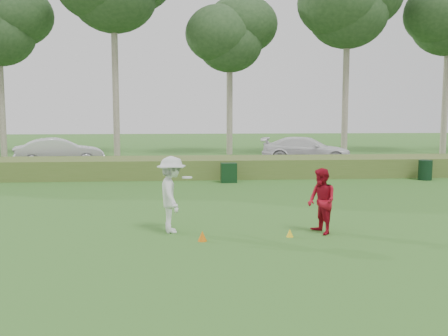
{
  "coord_description": "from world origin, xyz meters",
  "views": [
    {
      "loc": [
        -1.25,
        -12.1,
        3.12
      ],
      "look_at": [
        0.0,
        4.0,
        1.3
      ],
      "focal_mm": 40.0,
      "sensor_mm": 36.0,
      "label": 1
    }
  ],
  "objects": [
    {
      "name": "car_mid",
      "position": [
        -8.32,
        16.51,
        0.86
      ],
      "size": [
        5.12,
        2.88,
        1.6
      ],
      "primitive_type": "imported",
      "rotation": [
        0.0,
        0.0,
        1.83
      ],
      "color": "white",
      "rests_on": "park_road"
    },
    {
      "name": "reed_strip",
      "position": [
        0.0,
        12.0,
        0.45
      ],
      "size": [
        80.0,
        3.0,
        0.9
      ],
      "primitive_type": "cube",
      "color": "#4E6729",
      "rests_on": "ground"
    },
    {
      "name": "ground",
      "position": [
        0.0,
        0.0,
        0.0
      ],
      "size": [
        120.0,
        120.0,
        0.0
      ],
      "primitive_type": "plane",
      "color": "#2D6722",
      "rests_on": "ground"
    },
    {
      "name": "player_red",
      "position": [
        2.21,
        0.24,
        0.85
      ],
      "size": [
        0.84,
        0.97,
        1.69
      ],
      "primitive_type": "imported",
      "rotation": [
        0.0,
        0.0,
        -1.3
      ],
      "color": "#A50E20",
      "rests_on": "ground"
    },
    {
      "name": "car_right",
      "position": [
        6.03,
        17.35,
        0.84
      ],
      "size": [
        5.77,
        3.52,
        1.56
      ],
      "primitive_type": "imported",
      "rotation": [
        0.0,
        0.0,
        1.31
      ],
      "color": "white",
      "rests_on": "park_road"
    },
    {
      "name": "player_white",
      "position": [
        -1.61,
        0.71,
        0.99
      ],
      "size": [
        0.99,
        1.37,
        1.99
      ],
      "rotation": [
        0.0,
        0.0,
        1.71
      ],
      "color": "silver",
      "rests_on": "ground"
    },
    {
      "name": "cone_orange",
      "position": [
        -0.86,
        -0.27,
        0.13
      ],
      "size": [
        0.23,
        0.23,
        0.25
      ],
      "primitive_type": "cone",
      "color": "orange",
      "rests_on": "ground"
    },
    {
      "name": "trash_bin",
      "position": [
        9.76,
        9.9,
        0.46
      ],
      "size": [
        0.65,
        0.65,
        0.92
      ],
      "primitive_type": "cylinder",
      "rotation": [
        0.0,
        0.0,
        0.06
      ],
      "color": "black",
      "rests_on": "ground"
    },
    {
      "name": "tree_5",
      "position": [
        10.0,
        22.5,
        10.47
      ],
      "size": [
        7.28,
        7.28,
        14.0
      ],
      "color": "gray",
      "rests_on": "ground"
    },
    {
      "name": "park_road",
      "position": [
        0.0,
        17.0,
        0.03
      ],
      "size": [
        80.0,
        6.0,
        0.06
      ],
      "primitive_type": "cube",
      "color": "#2D2D2D",
      "rests_on": "ground"
    },
    {
      "name": "tree_4",
      "position": [
        2.0,
        24.5,
        8.59
      ],
      "size": [
        6.24,
        6.24,
        11.5
      ],
      "color": "gray",
      "rests_on": "ground"
    },
    {
      "name": "cone_yellow",
      "position": [
        1.34,
        -0.03,
        0.1
      ],
      "size": [
        0.18,
        0.18,
        0.2
      ],
      "primitive_type": "cone",
      "color": "yellow",
      "rests_on": "ground"
    },
    {
      "name": "utility_cabinet",
      "position": [
        0.66,
        9.76,
        0.43
      ],
      "size": [
        0.71,
        0.46,
        0.87
      ],
      "primitive_type": "cube",
      "rotation": [
        0.0,
        0.0,
        0.03
      ],
      "color": "black",
      "rests_on": "ground"
    }
  ]
}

